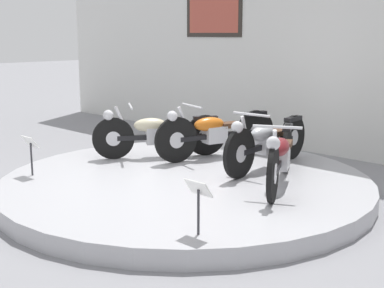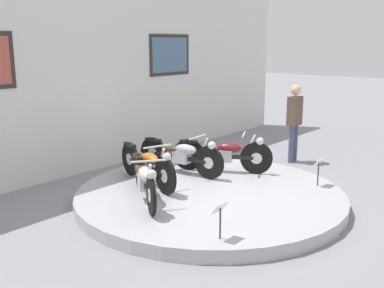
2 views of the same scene
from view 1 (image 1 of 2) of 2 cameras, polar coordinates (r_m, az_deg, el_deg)
name	(u,v)px [view 1 (image 1 of 2)]	position (r m, az deg, el deg)	size (l,w,h in m)	color
ground_plane	(186,193)	(6.82, -0.64, -5.21)	(60.00, 60.00, 0.00)	gray
display_platform	(186,185)	(6.79, -0.64, -4.38)	(4.64, 4.64, 0.21)	#ADADB2
back_wall	(328,20)	(9.12, 14.32, 12.70)	(14.00, 0.22, 4.39)	silver
motorcycle_cream	(157,132)	(7.77, -3.76, 1.26)	(1.17, 1.63, 0.78)	black
motorcycle_orange	(215,131)	(7.73, 2.46, 1.36)	(0.69, 1.93, 0.80)	black
motorcycle_silver	(266,140)	(7.16, 7.94, 0.38)	(0.54, 1.98, 0.79)	black
motorcycle_maroon	(280,155)	(6.36, 9.41, -1.13)	(0.98, 1.77, 0.79)	black
info_placard_front_left	(31,147)	(7.06, -16.82, -0.33)	(0.26, 0.11, 0.51)	#333338
info_placard_front_centre	(198,195)	(4.77, 0.69, -5.50)	(0.26, 0.11, 0.51)	#333338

